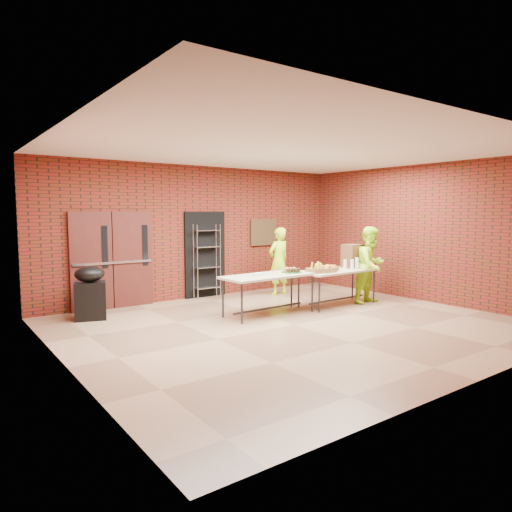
{
  "coord_description": "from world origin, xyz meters",
  "views": [
    {
      "loc": [
        -5.44,
        -6.3,
        2.08
      ],
      "look_at": [
        0.15,
        1.4,
        1.17
      ],
      "focal_mm": 32.0,
      "sensor_mm": 36.0,
      "label": 1
    }
  ],
  "objects_px": {
    "coffee_dispenser": "(352,256)",
    "covered_grill": "(90,293)",
    "wire_rack": "(207,261)",
    "volunteer_woman": "(279,261)",
    "table_right": "(337,273)",
    "volunteer_man": "(371,265)",
    "table_left": "(269,278)"
  },
  "relations": [
    {
      "from": "coffee_dispenser",
      "to": "covered_grill",
      "type": "distance_m",
      "value": 5.82
    },
    {
      "from": "wire_rack",
      "to": "volunteer_woman",
      "type": "relative_size",
      "value": 1.05
    },
    {
      "from": "covered_grill",
      "to": "table_right",
      "type": "bearing_deg",
      "value": -3.53
    },
    {
      "from": "coffee_dispenser",
      "to": "covered_grill",
      "type": "height_order",
      "value": "coffee_dispenser"
    },
    {
      "from": "covered_grill",
      "to": "volunteer_man",
      "type": "distance_m",
      "value": 6.09
    },
    {
      "from": "table_left",
      "to": "table_right",
      "type": "height_order",
      "value": "table_left"
    },
    {
      "from": "table_left",
      "to": "table_right",
      "type": "bearing_deg",
      "value": -6.83
    },
    {
      "from": "table_left",
      "to": "volunteer_man",
      "type": "height_order",
      "value": "volunteer_man"
    },
    {
      "from": "table_right",
      "to": "coffee_dispenser",
      "type": "distance_m",
      "value": 0.74
    },
    {
      "from": "wire_rack",
      "to": "table_right",
      "type": "height_order",
      "value": "wire_rack"
    },
    {
      "from": "coffee_dispenser",
      "to": "volunteer_woman",
      "type": "bearing_deg",
      "value": 117.21
    },
    {
      "from": "wire_rack",
      "to": "covered_grill",
      "type": "height_order",
      "value": "wire_rack"
    },
    {
      "from": "wire_rack",
      "to": "covered_grill",
      "type": "distance_m",
      "value": 3.07
    },
    {
      "from": "table_left",
      "to": "table_right",
      "type": "relative_size",
      "value": 1.04
    },
    {
      "from": "table_left",
      "to": "volunteer_woman",
      "type": "height_order",
      "value": "volunteer_woman"
    },
    {
      "from": "table_right",
      "to": "volunteer_woman",
      "type": "bearing_deg",
      "value": 95.25
    },
    {
      "from": "wire_rack",
      "to": "table_right",
      "type": "xyz_separation_m",
      "value": [
        1.9,
        -2.51,
        -0.17
      ]
    },
    {
      "from": "table_right",
      "to": "volunteer_woman",
      "type": "relative_size",
      "value": 1.15
    },
    {
      "from": "volunteer_man",
      "to": "table_left",
      "type": "bearing_deg",
      "value": 166.86
    },
    {
      "from": "volunteer_woman",
      "to": "wire_rack",
      "type": "bearing_deg",
      "value": -26.46
    },
    {
      "from": "table_left",
      "to": "covered_grill",
      "type": "xyz_separation_m",
      "value": [
        -3.05,
        1.74,
        -0.23
      ]
    },
    {
      "from": "wire_rack",
      "to": "volunteer_woman",
      "type": "distance_m",
      "value": 1.82
    },
    {
      "from": "table_left",
      "to": "wire_rack",
      "type": "bearing_deg",
      "value": 89.03
    },
    {
      "from": "coffee_dispenser",
      "to": "volunteer_man",
      "type": "distance_m",
      "value": 0.49
    },
    {
      "from": "table_left",
      "to": "covered_grill",
      "type": "height_order",
      "value": "covered_grill"
    },
    {
      "from": "table_left",
      "to": "coffee_dispenser",
      "type": "height_order",
      "value": "coffee_dispenser"
    },
    {
      "from": "volunteer_woman",
      "to": "table_right",
      "type": "bearing_deg",
      "value": 92.61
    },
    {
      "from": "volunteer_man",
      "to": "table_right",
      "type": "bearing_deg",
      "value": 156.82
    },
    {
      "from": "covered_grill",
      "to": "volunteer_woman",
      "type": "xyz_separation_m",
      "value": [
        4.67,
        -0.05,
        0.33
      ]
    },
    {
      "from": "table_right",
      "to": "volunteer_man",
      "type": "height_order",
      "value": "volunteer_man"
    },
    {
      "from": "table_right",
      "to": "coffee_dispenser",
      "type": "relative_size",
      "value": 3.65
    },
    {
      "from": "coffee_dispenser",
      "to": "volunteer_woman",
      "type": "distance_m",
      "value": 1.9
    }
  ]
}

